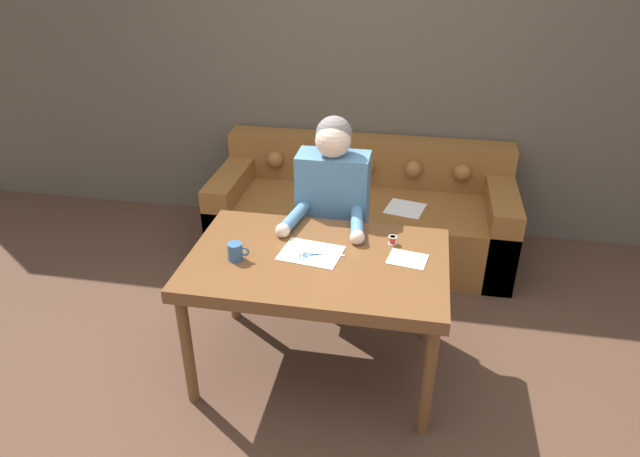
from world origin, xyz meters
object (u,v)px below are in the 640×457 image
object	(u,v)px
scissors	(313,255)
mug	(235,251)
dining_table	(317,270)
thread_spool	(392,240)
couch	(362,214)
person	(332,218)

from	to	relation	value
scissors	mug	distance (m)	0.39
scissors	mug	xyz separation A→B (m)	(-0.38, -0.11, 0.04)
dining_table	scissors	xyz separation A→B (m)	(-0.03, 0.02, 0.08)
scissors	thread_spool	bearing A→B (deg)	26.01
dining_table	thread_spool	xyz separation A→B (m)	(0.37, 0.21, 0.10)
scissors	couch	bearing A→B (deg)	85.37
person	scissors	xyz separation A→B (m)	(-0.01, -0.57, 0.08)
couch	mug	bearing A→B (deg)	-108.49
couch	scissors	distance (m)	1.42
thread_spool	dining_table	bearing A→B (deg)	-150.18
dining_table	mug	distance (m)	0.43
dining_table	mug	world-z (taller)	mug
couch	person	world-z (taller)	person
dining_table	mug	size ratio (longest dim) A/B	11.67
couch	person	bearing A→B (deg)	-97.52
mug	thread_spool	xyz separation A→B (m)	(0.77, 0.30, -0.02)
mug	thread_spool	world-z (taller)	mug
couch	thread_spool	size ratio (longest dim) A/B	47.77
mug	dining_table	bearing A→B (deg)	12.30
mug	couch	bearing A→B (deg)	71.51
person	scissors	world-z (taller)	person
couch	thread_spool	distance (m)	1.27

